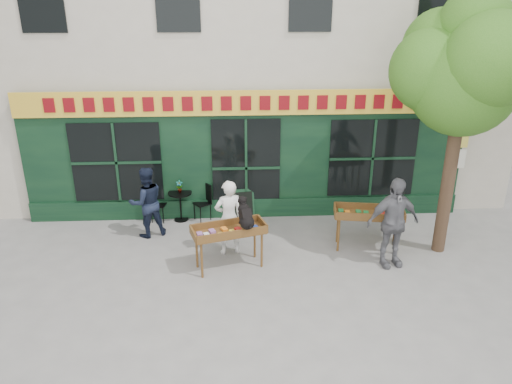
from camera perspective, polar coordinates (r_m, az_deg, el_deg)
ground at (r=11.00m, az=-0.66°, el=-7.90°), size 80.00×80.00×0.00m
building at (r=15.51m, az=-1.74°, el=20.14°), size 14.00×7.26×10.00m
street_tree at (r=11.03m, az=22.94°, el=13.17°), size 3.05×2.90×5.60m
book_cart_center at (r=10.41m, az=-3.12°, el=-4.63°), size 1.61×1.02×0.99m
dog at (r=10.17m, az=-1.20°, el=-2.36°), size 0.50×0.67×0.60m
woman at (r=10.98m, az=-3.14°, el=-2.92°), size 0.72×0.58×1.72m
book_cart_right at (r=11.45m, az=12.74°, el=-2.60°), size 1.58×0.85×0.99m
man_right at (r=10.82m, az=15.37°, el=-3.39°), size 1.23×0.69×1.98m
bistro_table at (r=12.79m, az=-8.65°, el=-0.96°), size 0.60×0.60×0.76m
bistro_chair_left at (r=12.87m, az=-11.48°, el=-0.95°), size 0.43×0.42×0.95m
bistro_chair_right at (r=12.78m, az=-5.86°, el=-0.77°), size 0.50×0.50×0.95m
potted_plant at (r=12.65m, az=-8.75°, el=0.62°), size 0.18×0.13×0.32m
man_left at (r=12.02m, az=-12.40°, el=-1.14°), size 1.03×0.94×1.72m
chalkboard at (r=12.78m, az=-1.42°, el=-1.44°), size 0.58×0.28×0.79m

